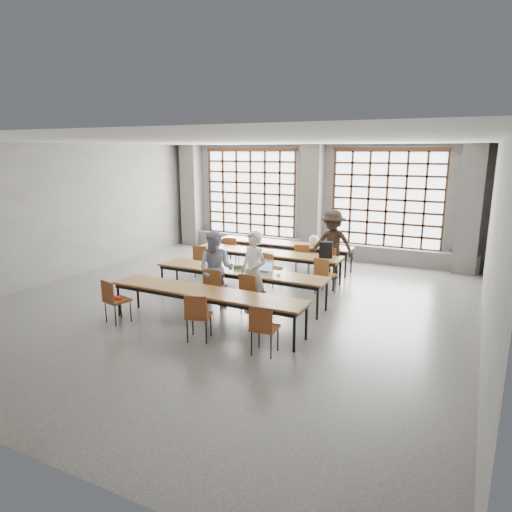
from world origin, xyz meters
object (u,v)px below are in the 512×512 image
at_px(desk_row_d, 206,294).
at_px(chair_back_mid, 302,256).
at_px(student_female, 216,269).
at_px(red_pouch, 117,298).
at_px(laptop_back, 330,244).
at_px(chair_mid_centre, 270,266).
at_px(desk_row_c, 240,273).
at_px(chair_front_right, 250,290).
at_px(chair_back_right, 330,259).
at_px(green_box, 239,267).
at_px(plastic_bag, 314,240).
at_px(chair_back_left, 231,249).
at_px(laptop_front, 264,269).
at_px(chair_mid_right, 324,272).
at_px(chair_near_left, 114,297).
at_px(desk_row_b, 266,254).
at_px(chair_front_left, 214,284).
at_px(phone, 245,272).
at_px(chair_near_right, 263,325).
at_px(chair_near_mid, 198,313).
at_px(student_back, 332,245).
at_px(mouse, 279,275).
at_px(chair_mid_left, 202,258).
at_px(student_male, 254,273).
at_px(backpack, 326,250).
at_px(desk_row_a, 283,245).

relative_size(desk_row_d, chair_back_mid, 4.55).
distance_m(student_female, red_pouch, 2.11).
xyz_separation_m(laptop_back, red_pouch, (-2.58, -5.55, -0.29)).
xyz_separation_m(chair_mid_centre, laptop_back, (0.91, 2.04, 0.25)).
bearing_deg(desk_row_c, chair_front_right, -46.76).
relative_size(chair_back_right, green_box, 3.52).
distance_m(chair_back_right, plastic_bag, 1.03).
xyz_separation_m(chair_back_left, laptop_front, (2.27, -2.54, 0.25)).
bearing_deg(chair_mid_centre, chair_front_right, -76.45).
bearing_deg(chair_mid_right, laptop_front, -127.90).
distance_m(chair_mid_centre, chair_near_left, 3.96).
bearing_deg(desk_row_b, chair_front_left, -90.40).
height_order(laptop_back, phone, laptop_back).
distance_m(chair_near_right, plastic_bag, 5.69).
bearing_deg(red_pouch, plastic_bag, 68.94).
relative_size(desk_row_b, chair_mid_right, 4.55).
xyz_separation_m(chair_near_mid, laptop_front, (0.18, 2.35, 0.25)).
distance_m(chair_mid_centre, chair_near_mid, 3.59).
relative_size(desk_row_b, chair_front_left, 4.55).
height_order(chair_mid_right, student_back, student_back).
relative_size(student_female, mouse, 16.90).
bearing_deg(chair_mid_left, student_back, 24.70).
distance_m(chair_back_left, phone, 3.34).
height_order(chair_front_right, plastic_bag, plastic_bag).
bearing_deg(laptop_front, student_male, -85.93).
relative_size(chair_back_left, student_female, 0.53).
relative_size(chair_front_right, student_male, 0.51).
height_order(chair_mid_centre, student_female, student_female).
distance_m(chair_back_left, chair_mid_left, 1.32).
bearing_deg(phone, chair_near_mid, -84.87).
distance_m(chair_mid_centre, student_male, 1.93).
bearing_deg(desk_row_c, backpack, 56.52).
relative_size(chair_back_mid, green_box, 3.52).
relative_size(mouse, backpack, 0.24).
bearing_deg(backpack, chair_back_right, 83.21).
bearing_deg(desk_row_c, desk_row_a, 95.87).
height_order(desk_row_c, student_female, student_female).
bearing_deg(student_female, chair_mid_centre, 63.81).
xyz_separation_m(desk_row_d, green_box, (-0.20, 1.70, 0.11)).
bearing_deg(chair_front_left, student_male, 8.22).
distance_m(chair_near_right, green_box, 2.90).
bearing_deg(plastic_bag, chair_back_right, -44.42).
xyz_separation_m(chair_near_right, laptop_back, (-0.63, 5.63, 0.25)).
relative_size(student_back, mouse, 18.61).
height_order(desk_row_c, green_box, green_box).
xyz_separation_m(chair_back_left, student_back, (2.98, 0.13, 0.38)).
bearing_deg(desk_row_a, mouse, -68.67).
xyz_separation_m(chair_front_left, laptop_front, (0.84, 0.74, 0.25)).
height_order(chair_back_right, backpack, backpack).
bearing_deg(backpack, chair_front_right, -119.44).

